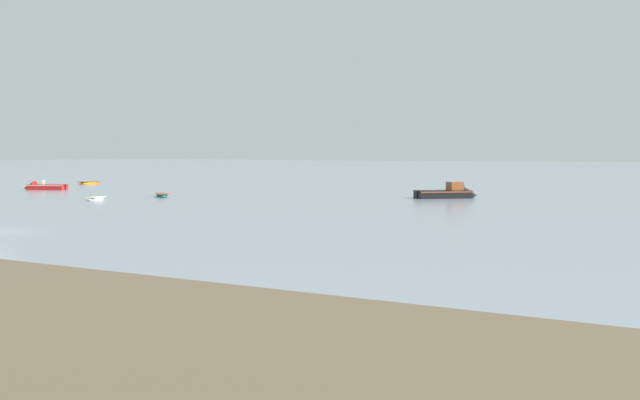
% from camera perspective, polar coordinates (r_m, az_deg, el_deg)
% --- Properties ---
extents(rowboat_moored_0, '(2.15, 3.16, 0.47)m').
position_cam_1_polar(rowboat_moored_0, '(86.36, -14.72, 0.06)').
color(rowboat_moored_0, white).
rests_on(rowboat_moored_0, ground).
extents(motorboat_moored_0, '(6.14, 6.27, 2.48)m').
position_cam_1_polar(motorboat_moored_0, '(88.71, 8.79, 0.37)').
color(motorboat_moored_0, black).
rests_on(motorboat_moored_0, ground).
extents(rowboat_moored_1, '(1.36, 3.86, 0.61)m').
position_cam_1_polar(rowboat_moored_1, '(130.30, -15.11, 1.09)').
color(rowboat_moored_1, orange).
rests_on(rowboat_moored_1, ground).
extents(rowboat_moored_2, '(3.30, 2.92, 0.52)m').
position_cam_1_polar(rowboat_moored_2, '(91.80, -10.49, 0.30)').
color(rowboat_moored_2, '#197084').
rests_on(rowboat_moored_2, ground).
extents(motorboat_moored_2, '(5.76, 4.05, 1.88)m').
position_cam_1_polar(motorboat_moored_2, '(112.92, -18.07, 0.79)').
color(motorboat_moored_2, red).
rests_on(motorboat_moored_2, ground).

